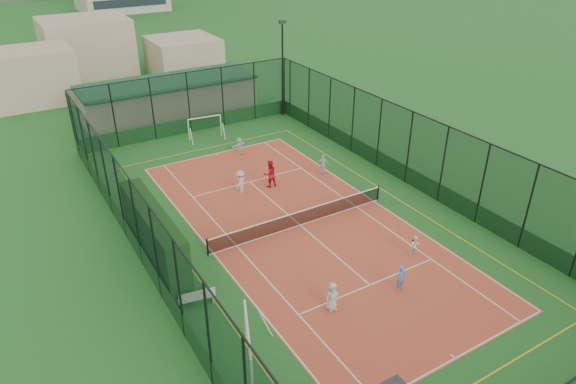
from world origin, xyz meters
name	(u,v)px	position (x,y,z in m)	size (l,w,h in m)	color
ground	(300,225)	(0.00, 0.00, 0.00)	(300.00, 300.00, 0.00)	#226121
court_slab	(300,225)	(0.00, 0.00, 0.01)	(11.17, 23.97, 0.01)	#CD4B2D
tennis_net	(300,217)	(0.00, 0.00, 0.53)	(11.67, 0.12, 1.06)	black
perimeter_fence	(301,187)	(0.00, 0.00, 2.50)	(18.12, 34.12, 5.00)	black
floodlight_ne	(283,70)	(8.60, 16.60, 4.12)	(0.60, 0.26, 8.25)	black
clubhouse	(169,97)	(0.00, 22.00, 1.57)	(15.20, 7.20, 3.15)	tan
hedge_left	(155,238)	(-8.30, 0.62, 1.63)	(1.12, 7.45, 3.26)	black
white_bench	(196,297)	(-7.80, -3.39, 0.47)	(1.68, 0.46, 0.95)	white
futsal_goal_near	(248,348)	(-7.42, -7.96, 1.06)	(0.95, 3.27, 2.11)	white
futsal_goal_far	(205,128)	(0.50, 15.14, 0.89)	(2.75, 0.80, 1.77)	white
child_near_left	(332,297)	(-2.61, -6.86, 0.74)	(0.72, 0.47, 1.47)	silver
child_near_mid	(401,278)	(1.00, -7.42, 0.70)	(0.51, 0.33, 1.39)	#4D83DC
child_near_right	(415,245)	(3.61, -5.60, 0.59)	(0.57, 0.44, 1.17)	white
child_far_left	(241,182)	(-1.15, 5.41, 0.77)	(0.99, 0.57, 1.52)	silver
child_far_right	(323,165)	(4.89, 4.81, 0.74)	(0.86, 0.36, 1.46)	silver
child_far_back	(240,146)	(1.46, 10.87, 0.67)	(1.22, 0.39, 1.32)	white
coach	(270,174)	(0.86, 5.14, 0.94)	(0.91, 0.71, 1.86)	red
tennis_balls	(299,210)	(0.88, 1.50, 0.04)	(4.45, 1.04, 0.07)	#CCE033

